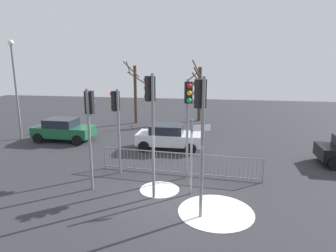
% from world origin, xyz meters
% --- Properties ---
extents(ground_plane, '(60.00, 60.00, 0.00)m').
position_xyz_m(ground_plane, '(0.00, 0.00, 0.00)').
color(ground_plane, '#2D2D33').
extents(traffic_light_foreground_left, '(0.45, 0.48, 4.71)m').
position_xyz_m(traffic_light_foreground_left, '(1.09, -1.02, 3.44)').
color(traffic_light_foreground_left, slate).
rests_on(traffic_light_foreground_left, ground).
extents(traffic_light_rear_left, '(0.47, 0.47, 4.73)m').
position_xyz_m(traffic_light_rear_left, '(-0.78, 0.12, 3.46)').
color(traffic_light_rear_left, slate).
rests_on(traffic_light_rear_left, ground).
extents(traffic_light_mid_right, '(0.36, 0.56, 4.41)m').
position_xyz_m(traffic_light_mid_right, '(0.40, 2.09, 3.23)').
color(traffic_light_mid_right, slate).
rests_on(traffic_light_mid_right, ground).
extents(traffic_light_mid_left, '(0.49, 0.44, 3.94)m').
position_xyz_m(traffic_light_mid_left, '(-2.91, 2.36, 2.89)').
color(traffic_light_mid_left, slate).
rests_on(traffic_light_mid_left, ground).
extents(traffic_light_rear_right, '(0.32, 0.57, 4.12)m').
position_xyz_m(traffic_light_rear_right, '(-3.33, 0.51, 3.02)').
color(traffic_light_rear_right, slate).
rests_on(traffic_light_rear_right, ground).
extents(direction_sign_post, '(0.74, 0.34, 3.01)m').
position_xyz_m(direction_sign_post, '(0.75, 0.60, 1.69)').
color(direction_sign_post, slate).
rests_on(direction_sign_post, ground).
extents(pedestrian_guard_railing, '(7.42, 0.61, 1.07)m').
position_xyz_m(pedestrian_guard_railing, '(-0.01, 2.46, 0.55)').
color(pedestrian_guard_railing, slate).
rests_on(pedestrian_guard_railing, ground).
extents(car_green_near, '(3.84, 1.99, 1.47)m').
position_xyz_m(car_green_near, '(-8.26, 7.10, 0.77)').
color(car_green_near, '#195933').
rests_on(car_green_near, ground).
extents(car_white_trailing, '(3.81, 1.93, 1.47)m').
position_xyz_m(car_white_trailing, '(-1.15, 6.44, 0.77)').
color(car_white_trailing, silver).
rests_on(car_white_trailing, ground).
extents(street_lamp, '(0.36, 0.36, 6.45)m').
position_xyz_m(street_lamp, '(-11.36, 7.09, 3.97)').
color(street_lamp, slate).
rests_on(street_lamp, ground).
extents(bare_tree_left, '(1.74, 1.92, 5.23)m').
position_xyz_m(bare_tree_left, '(0.05, 15.20, 2.55)').
color(bare_tree_left, '#473828').
rests_on(bare_tree_left, ground).
extents(bare_tree_centre, '(1.98, 1.41, 5.13)m').
position_xyz_m(bare_tree_centre, '(-5.09, 13.30, 2.60)').
color(bare_tree_centre, '#473828').
rests_on(bare_tree_centre, ground).
extents(snow_patch_kerb, '(1.62, 1.62, 0.01)m').
position_xyz_m(snow_patch_kerb, '(-0.60, 0.75, 0.01)').
color(snow_patch_kerb, white).
rests_on(snow_patch_kerb, ground).
extents(snow_patch_island, '(2.65, 2.65, 0.01)m').
position_xyz_m(snow_patch_island, '(1.70, -0.72, 0.01)').
color(snow_patch_island, white).
rests_on(snow_patch_island, ground).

